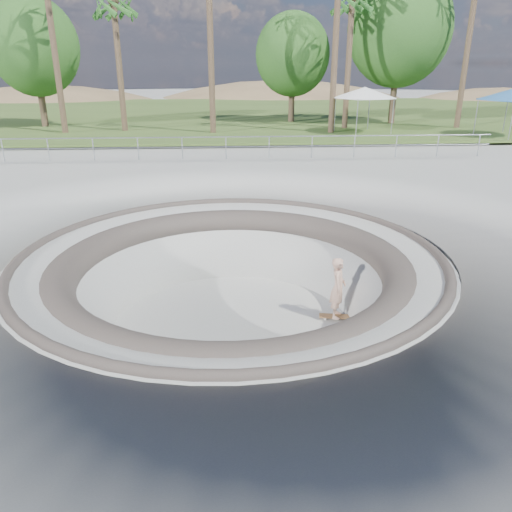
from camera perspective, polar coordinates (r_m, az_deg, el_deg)
name	(u,v)px	position (r m, az deg, el deg)	size (l,w,h in m)	color
ground	(231,255)	(12.03, -2.88, 0.15)	(180.00, 180.00, 0.00)	#AEAEA8
skate_bowl	(232,322)	(12.80, -2.73, -7.52)	(14.00, 14.00, 4.10)	#AEAEA8
grass_strip	(224,113)	(45.42, -3.69, 15.96)	(180.00, 36.00, 0.12)	#3D5722
distant_hills	(252,152)	(69.45, -0.46, 11.78)	(103.20, 45.00, 28.60)	brown
safety_railing	(226,148)	(23.51, -3.45, 12.27)	(25.00, 0.06, 1.03)	#9A9EA2
skateboard	(336,316)	(13.20, 9.14, -6.84)	(0.90, 0.38, 0.09)	brown
skater	(338,288)	(12.84, 9.35, -3.58)	(0.59, 0.39, 1.62)	tan
canopy_white	(365,93)	(32.51, 12.32, 17.77)	(5.07, 5.07, 2.70)	#9A9EA2
canopy_blue	(512,95)	(33.75, 27.26, 16.09)	(4.95, 4.95, 2.68)	#9A9EA2
palm_b	(114,8)	(33.97, -15.94, 25.61)	(2.60, 2.60, 8.44)	brown
palm_d	(352,5)	(34.85, 10.93, 26.37)	(2.60, 2.60, 8.78)	brown
bushy_tree_left	(34,47)	(37.95, -24.04, 21.00)	(5.74, 5.22, 8.29)	brown
bushy_tree_mid	(293,55)	(38.20, 4.21, 21.96)	(5.26, 4.78, 7.59)	brown
bushy_tree_right	(400,28)	(38.42, 16.11, 23.71)	(7.08, 6.44, 10.22)	brown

